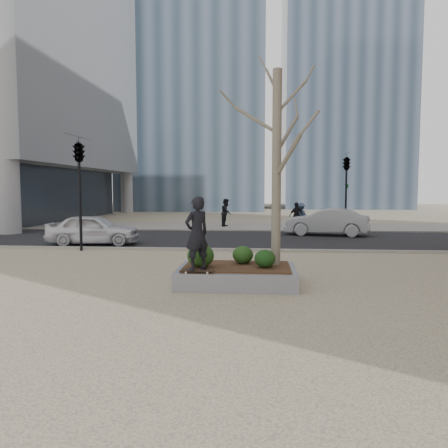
# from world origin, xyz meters

# --- Properties ---
(ground) EXTENTS (120.00, 120.00, 0.00)m
(ground) POSITION_xyz_m (0.00, 0.00, 0.00)
(ground) COLOR #BBB089
(ground) RESTS_ON ground
(street) EXTENTS (60.00, 8.00, 0.02)m
(street) POSITION_xyz_m (0.00, 10.00, 0.01)
(street) COLOR black
(street) RESTS_ON ground
(far_sidewalk) EXTENTS (60.00, 6.00, 0.02)m
(far_sidewalk) POSITION_xyz_m (0.00, 17.00, 0.01)
(far_sidewalk) COLOR gray
(far_sidewalk) RESTS_ON ground
(planter) EXTENTS (3.00, 2.00, 0.45)m
(planter) POSITION_xyz_m (1.00, 0.00, 0.23)
(planter) COLOR gray
(planter) RESTS_ON ground
(planter_mulch) EXTENTS (2.70, 1.70, 0.04)m
(planter_mulch) POSITION_xyz_m (1.00, 0.00, 0.47)
(planter_mulch) COLOR #382314
(planter_mulch) RESTS_ON planter
(sycamore_tree) EXTENTS (2.80, 2.80, 6.60)m
(sycamore_tree) POSITION_xyz_m (2.00, 0.30, 3.79)
(sycamore_tree) COLOR gray
(sycamore_tree) RESTS_ON planter_mulch
(shrub_left) EXTENTS (0.68, 0.68, 0.58)m
(shrub_left) POSITION_xyz_m (0.10, -0.25, 0.78)
(shrub_left) COLOR #164014
(shrub_left) RESTS_ON planter_mulch
(shrub_middle) EXTENTS (0.55, 0.55, 0.47)m
(shrub_middle) POSITION_xyz_m (1.14, 0.34, 0.72)
(shrub_middle) COLOR #1E3F14
(shrub_middle) RESTS_ON planter_mulch
(shrub_right) EXTENTS (0.53, 0.53, 0.45)m
(shrub_right) POSITION_xyz_m (1.71, -0.19, 0.71)
(shrub_right) COLOR #113611
(shrub_right) RESTS_ON planter_mulch
(skateboard) EXTENTS (0.79, 0.22, 0.08)m
(skateboard) POSITION_xyz_m (0.09, -0.85, 0.49)
(skateboard) COLOR black
(skateboard) RESTS_ON planter
(skateboarder) EXTENTS (0.76, 0.74, 1.76)m
(skateboarder) POSITION_xyz_m (0.09, -0.85, 1.40)
(skateboarder) COLOR black
(skateboarder) RESTS_ON skateboard
(police_car) EXTENTS (4.06, 1.97, 1.34)m
(police_car) POSITION_xyz_m (-5.66, 7.30, 0.69)
(police_car) COLOR silver
(police_car) RESTS_ON street
(car_silver) EXTENTS (4.54, 2.38, 1.42)m
(car_silver) POSITION_xyz_m (5.05, 12.06, 0.73)
(car_silver) COLOR gray
(car_silver) RESTS_ON street
(pedestrian_a) EXTENTS (0.83, 0.98, 1.78)m
(pedestrian_a) POSITION_xyz_m (-0.60, 16.94, 0.91)
(pedestrian_a) COLOR black
(pedestrian_a) RESTS_ON far_sidewalk
(pedestrian_b) EXTENTS (1.10, 1.15, 1.57)m
(pedestrian_b) POSITION_xyz_m (4.07, 15.84, 0.81)
(pedestrian_b) COLOR #3D516E
(pedestrian_b) RESTS_ON far_sidewalk
(pedestrian_c) EXTENTS (1.02, 0.71, 1.61)m
(pedestrian_c) POSITION_xyz_m (3.76, 15.37, 0.83)
(pedestrian_c) COLOR black
(pedestrian_c) RESTS_ON far_sidewalk
(traffic_light_near) EXTENTS (0.60, 2.48, 4.50)m
(traffic_light_near) POSITION_xyz_m (-5.50, 5.60, 2.25)
(traffic_light_near) COLOR black
(traffic_light_near) RESTS_ON ground
(traffic_light_far) EXTENTS (0.60, 2.48, 4.50)m
(traffic_light_far) POSITION_xyz_m (6.50, 14.60, 2.25)
(traffic_light_far) COLOR black
(traffic_light_far) RESTS_ON ground
(building_glass_a) EXTENTS (16.00, 16.00, 45.00)m
(building_glass_a) POSITION_xyz_m (-6.00, 42.00, 22.50)
(building_glass_a) COLOR slate
(building_glass_a) RESTS_ON ground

